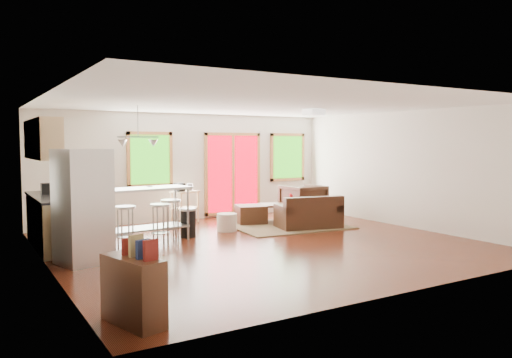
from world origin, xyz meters
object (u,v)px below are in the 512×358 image
kitchen_cart (184,196)px  ottoman (251,214)px  armchair (303,200)px  refrigerator (84,206)px  loveseat (309,215)px  coffee_table (284,206)px  island (147,205)px  rug (288,226)px

kitchen_cart → ottoman: bearing=-34.9°
armchair → refrigerator: (-5.71, -2.02, 0.43)m
loveseat → kitchen_cart: 2.98m
armchair → refrigerator: bearing=17.6°
loveseat → coffee_table: (0.03, 1.03, 0.09)m
ottoman → kitchen_cart: (-1.29, 0.90, 0.43)m
refrigerator → island: refrigerator is taller
rug → ottoman: (-0.53, 0.78, 0.20)m
loveseat → refrigerator: bearing=-158.8°
island → armchair: bearing=12.1°
island → kitchen_cart: size_ratio=1.80×
coffee_table → armchair: (0.73, 0.24, 0.09)m
kitchen_cart → armchair: bearing=-16.7°
armchair → island: (-4.34, -0.93, 0.25)m
rug → island: 3.41m
island → coffee_table: bearing=10.9°
ottoman → island: 2.98m
armchair → kitchen_cart: 2.96m
rug → refrigerator: (-4.71, -1.19, 0.88)m
loveseat → coffee_table: bearing=101.1°
rug → coffee_table: size_ratio=1.98×
refrigerator → island: (1.38, 1.09, -0.18)m
coffee_table → refrigerator: (-4.98, -1.79, 0.52)m
loveseat → ottoman: size_ratio=2.31×
ottoman → refrigerator: bearing=-154.7°
rug → armchair: size_ratio=2.67×
island → rug: bearing=1.8°
armchair → island: island is taller
rug → refrigerator: size_ratio=1.39×
rug → refrigerator: refrigerator is taller
armchair → kitchen_cart: size_ratio=0.98×
rug → island: bearing=-178.2°
coffee_table → refrigerator: 5.32m
ottoman → refrigerator: refrigerator is taller
rug → kitchen_cart: kitchen_cart is taller
armchair → island: 4.44m
rug → armchair: 1.38m
coffee_table → ottoman: 0.84m
loveseat → kitchen_cart: kitchen_cart is taller
rug → island: size_ratio=1.46×
coffee_table → armchair: armchair is taller
ottoman → kitchen_cart: kitchen_cart is taller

